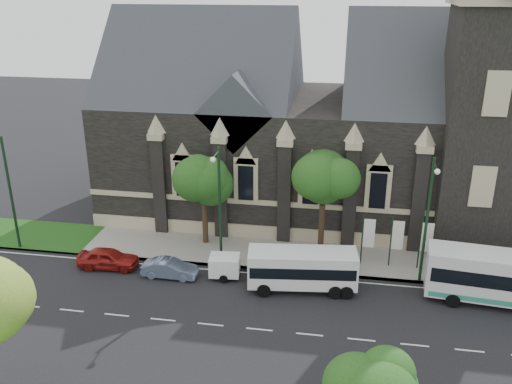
% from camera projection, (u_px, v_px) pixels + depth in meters
% --- Properties ---
extents(ground, '(160.00, 160.00, 0.00)m').
position_uv_depth(ground, '(259.00, 329.00, 32.65)').
color(ground, black).
rests_on(ground, ground).
extents(sidewalk, '(80.00, 5.00, 0.15)m').
position_uv_depth(sidewalk, '(280.00, 254.00, 41.35)').
color(sidewalk, gray).
rests_on(sidewalk, ground).
extents(museum, '(40.00, 17.70, 29.90)m').
position_uv_depth(museum, '(355.00, 123.00, 46.12)').
color(museum, black).
rests_on(museum, ground).
extents(tree_walk_right, '(4.08, 4.08, 7.80)m').
position_uv_depth(tree_walk_right, '(327.00, 180.00, 39.87)').
color(tree_walk_right, black).
rests_on(tree_walk_right, ground).
extents(tree_walk_left, '(3.91, 3.91, 7.64)m').
position_uv_depth(tree_walk_left, '(207.00, 174.00, 41.29)').
color(tree_walk_left, black).
rests_on(tree_walk_left, ground).
extents(street_lamp_near, '(0.36, 1.88, 9.00)m').
position_uv_depth(street_lamp_near, '(428.00, 215.00, 35.75)').
color(street_lamp_near, black).
rests_on(street_lamp_near, ground).
extents(street_lamp_mid, '(0.36, 1.88, 9.00)m').
position_uv_depth(street_lamp_mid, '(219.00, 201.00, 37.92)').
color(street_lamp_mid, black).
rests_on(street_lamp_mid, ground).
extents(street_lamp_far, '(0.36, 1.88, 9.00)m').
position_uv_depth(street_lamp_far, '(8.00, 188.00, 40.40)').
color(street_lamp_far, black).
rests_on(street_lamp_far, ground).
extents(banner_flag_left, '(0.90, 0.10, 4.00)m').
position_uv_depth(banner_flag_left, '(367.00, 236.00, 39.07)').
color(banner_flag_left, black).
rests_on(banner_flag_left, ground).
extents(banner_flag_center, '(0.90, 0.10, 4.00)m').
position_uv_depth(banner_flag_center, '(395.00, 238.00, 38.76)').
color(banner_flag_center, black).
rests_on(banner_flag_center, ground).
extents(banner_flag_right, '(0.90, 0.10, 4.00)m').
position_uv_depth(banner_flag_right, '(424.00, 240.00, 38.45)').
color(banner_flag_right, black).
rests_on(banner_flag_right, ground).
extents(shuttle_bus, '(7.41, 3.26, 2.77)m').
position_uv_depth(shuttle_bus, '(303.00, 268.00, 36.37)').
color(shuttle_bus, white).
rests_on(shuttle_bus, ground).
extents(box_trailer, '(3.08, 1.82, 1.61)m').
position_uv_depth(box_trailer, '(225.00, 265.00, 38.07)').
color(box_trailer, white).
rests_on(box_trailer, ground).
extents(sedan, '(3.90, 1.38, 1.28)m').
position_uv_depth(sedan, '(170.00, 269.00, 38.20)').
color(sedan, slate).
rests_on(sedan, ground).
extents(car_far_red, '(4.46, 2.01, 1.49)m').
position_uv_depth(car_far_red, '(108.00, 258.00, 39.38)').
color(car_far_red, maroon).
rests_on(car_far_red, ground).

